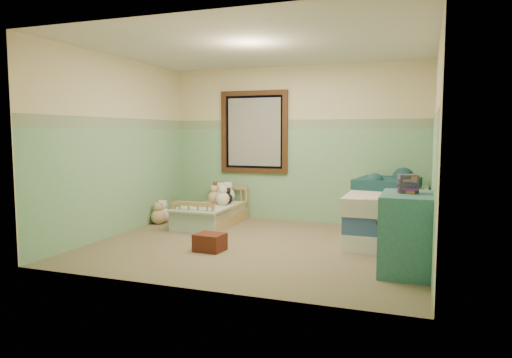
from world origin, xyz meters
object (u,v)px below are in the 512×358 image
(dresser, at_px, (406,233))
(red_pillow, at_px, (210,242))
(toddler_bed_frame, at_px, (213,219))
(floor_book, at_px, (211,232))
(plush_floor_tan, at_px, (158,217))
(twin_bed_frame, at_px, (388,231))
(plush_floor_cream, at_px, (163,215))

(dresser, bearing_deg, red_pillow, 177.79)
(toddler_bed_frame, relative_size, floor_book, 5.48)
(plush_floor_tan, distance_m, floor_book, 1.09)
(twin_bed_frame, bearing_deg, dresser, -79.26)
(plush_floor_tan, height_order, red_pillow, plush_floor_tan)
(plush_floor_tan, xyz_separation_m, twin_bed_frame, (3.50, 0.16, -0.01))
(toddler_bed_frame, height_order, dresser, dresser)
(plush_floor_cream, xyz_separation_m, floor_book, (1.05, -0.42, -0.11))
(toddler_bed_frame, bearing_deg, red_pillow, -65.98)
(plush_floor_tan, bearing_deg, dresser, -19.47)
(plush_floor_tan, height_order, twin_bed_frame, plush_floor_tan)
(toddler_bed_frame, xyz_separation_m, floor_book, (0.23, -0.55, -0.08))
(dresser, relative_size, red_pillow, 2.42)
(plush_floor_cream, bearing_deg, dresser, -21.23)
(plush_floor_cream, bearing_deg, floor_book, -21.64)
(red_pillow, height_order, floor_book, red_pillow)
(plush_floor_cream, distance_m, floor_book, 1.14)
(toddler_bed_frame, xyz_separation_m, plush_floor_tan, (-0.82, -0.26, 0.03))
(floor_book, bearing_deg, red_pillow, -60.66)
(plush_floor_cream, distance_m, red_pillow, 2.04)
(twin_bed_frame, relative_size, red_pillow, 5.63)
(twin_bed_frame, bearing_deg, red_pillow, -144.91)
(toddler_bed_frame, height_order, twin_bed_frame, twin_bed_frame)
(toddler_bed_frame, distance_m, twin_bed_frame, 2.68)
(twin_bed_frame, relative_size, floor_book, 7.67)
(twin_bed_frame, distance_m, red_pillow, 2.45)
(toddler_bed_frame, distance_m, plush_floor_tan, 0.86)
(plush_floor_tan, relative_size, floor_book, 0.94)
(red_pillow, distance_m, floor_book, 1.07)
(plush_floor_tan, distance_m, red_pillow, 1.95)
(plush_floor_tan, bearing_deg, floor_book, -15.14)
(twin_bed_frame, distance_m, floor_book, 2.49)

